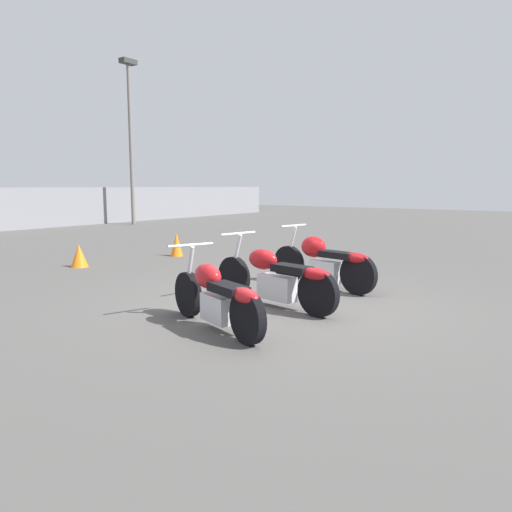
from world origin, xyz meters
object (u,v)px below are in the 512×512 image
motorcycle_slot_0 (217,297)px  motorcycle_slot_1 (276,278)px  traffic_cone_far (79,256)px  traffic_cone_near (177,244)px  light_pole_left (130,127)px  motorcycle_slot_2 (324,262)px

motorcycle_slot_0 → motorcycle_slot_1: motorcycle_slot_1 is taller
motorcycle_slot_1 → traffic_cone_far: motorcycle_slot_1 is taller
motorcycle_slot_0 → motorcycle_slot_1: size_ratio=0.85×
traffic_cone_near → light_pole_left: bearing=54.4°
motorcycle_slot_2 → motorcycle_slot_1: bearing=-167.0°
motorcycle_slot_2 → traffic_cone_far: (-0.94, 5.04, -0.20)m
motorcycle_slot_0 → motorcycle_slot_2: motorcycle_slot_2 is taller
motorcycle_slot_1 → traffic_cone_near: bearing=69.1°
motorcycle_slot_0 → traffic_cone_near: bearing=68.9°
motorcycle_slot_0 → motorcycle_slot_2: size_ratio=0.91×
light_pole_left → motorcycle_slot_0: 16.82m
motorcycle_slot_1 → motorcycle_slot_2: motorcycle_slot_2 is taller
motorcycle_slot_1 → traffic_cone_near: (2.83, 4.59, -0.13)m
light_pole_left → motorcycle_slot_2: 15.22m
motorcycle_slot_1 → traffic_cone_far: 5.12m
traffic_cone_far → traffic_cone_near: bearing=-12.2°
motorcycle_slot_2 → traffic_cone_near: size_ratio=3.69×
motorcycle_slot_2 → traffic_cone_far: motorcycle_slot_2 is taller
light_pole_left → motorcycle_slot_1: light_pole_left is taller
motorcycle_slot_1 → traffic_cone_far: bearing=94.7°
light_pole_left → traffic_cone_near: size_ratio=12.35×
motorcycle_slot_2 → traffic_cone_far: size_ratio=4.43×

